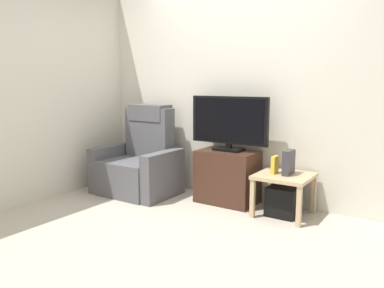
{
  "coord_description": "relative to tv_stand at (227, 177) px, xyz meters",
  "views": [
    {
      "loc": [
        2.0,
        -2.9,
        1.35
      ],
      "look_at": [
        -0.25,
        0.5,
        0.7
      ],
      "focal_mm": 35.85,
      "sensor_mm": 36.0,
      "label": 1
    }
  ],
  "objects": [
    {
      "name": "recliner_armchair",
      "position": [
        -1.11,
        -0.23,
        0.07
      ],
      "size": [
        0.98,
        0.78,
        1.08
      ],
      "rotation": [
        0.0,
        0.0,
        0.17
      ],
      "color": "#515156",
      "rests_on": "ground"
    },
    {
      "name": "side_table",
      "position": [
        0.69,
        -0.07,
        0.07
      ],
      "size": [
        0.54,
        0.54,
        0.43
      ],
      "color": "tan",
      "rests_on": "ground"
    },
    {
      "name": "wall_back",
      "position": [
        -0.0,
        0.28,
        1.0
      ],
      "size": [
        6.4,
        0.06,
        2.6
      ],
      "primitive_type": "cube",
      "color": "beige",
      "rests_on": "ground"
    },
    {
      "name": "game_console",
      "position": [
        0.72,
        -0.06,
        0.26
      ],
      "size": [
        0.07,
        0.2,
        0.25
      ],
      "primitive_type": "cube",
      "color": "#333338",
      "rests_on": "side_table"
    },
    {
      "name": "television",
      "position": [
        0.0,
        0.02,
        0.62
      ],
      "size": [
        0.93,
        0.2,
        0.61
      ],
      "color": "black",
      "rests_on": "tv_stand"
    },
    {
      "name": "wall_side",
      "position": [
        -1.88,
        -0.85,
        1.0
      ],
      "size": [
        0.06,
        4.48,
        2.6
      ],
      "primitive_type": "cube",
      "color": "beige",
      "rests_on": "ground"
    },
    {
      "name": "tv_stand",
      "position": [
        0.0,
        0.0,
        0.0
      ],
      "size": [
        0.66,
        0.43,
        0.6
      ],
      "color": "#3D2319",
      "rests_on": "ground"
    },
    {
      "name": "ground_plane",
      "position": [
        -0.0,
        -0.85,
        -0.3
      ],
      "size": [
        6.4,
        6.4,
        0.0
      ],
      "primitive_type": "plane",
      "color": "#B2A899"
    },
    {
      "name": "subwoofer_box",
      "position": [
        0.69,
        -0.07,
        -0.15
      ],
      "size": [
        0.3,
        0.3,
        0.3
      ],
      "primitive_type": "cube",
      "color": "black",
      "rests_on": "ground"
    },
    {
      "name": "book_upright",
      "position": [
        0.59,
        -0.09,
        0.22
      ],
      "size": [
        0.04,
        0.12,
        0.18
      ],
      "primitive_type": "cube",
      "color": "gold",
      "rests_on": "side_table"
    }
  ]
}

